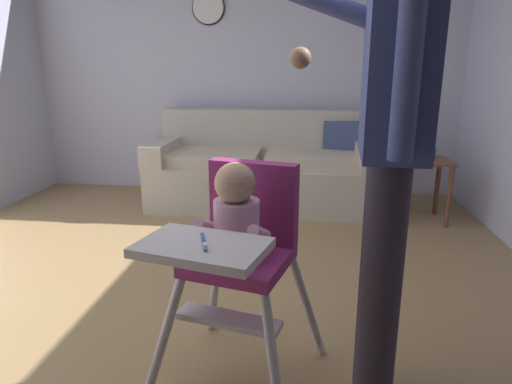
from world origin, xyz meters
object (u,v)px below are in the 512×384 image
object	(u,v)px
couch	(265,169)
wall_clock	(208,8)
side_table	(423,176)
sippy_cup	(431,154)
high_chair	(239,236)
adult_standing	(389,141)

from	to	relation	value
couch	wall_clock	distance (m)	1.66
side_table	sippy_cup	distance (m)	0.19
high_chair	sippy_cup	xyz separation A→B (m)	(1.26, 2.16, -0.05)
sippy_cup	wall_clock	xyz separation A→B (m)	(-2.00, 0.81, 1.24)
adult_standing	sippy_cup	size ratio (longest dim) A/B	17.58
couch	sippy_cup	distance (m)	1.45
adult_standing	side_table	world-z (taller)	adult_standing
high_chair	wall_clock	world-z (taller)	wall_clock
couch	adult_standing	size ratio (longest dim) A/B	1.17
couch	side_table	world-z (taller)	couch
high_chair	adult_standing	bearing A→B (deg)	100.38
high_chair	side_table	bearing A→B (deg)	165.16
couch	adult_standing	bearing A→B (deg)	14.57
side_table	sippy_cup	world-z (taller)	sippy_cup
sippy_cup	wall_clock	world-z (taller)	wall_clock
adult_standing	high_chair	bearing A→B (deg)	-0.09
adult_standing	side_table	bearing A→B (deg)	-103.53
high_chair	couch	bearing A→B (deg)	-162.25
couch	wall_clock	size ratio (longest dim) A/B	6.38
side_table	wall_clock	distance (m)	2.55
adult_standing	sippy_cup	bearing A→B (deg)	-104.53
sippy_cup	couch	bearing A→B (deg)	166.73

